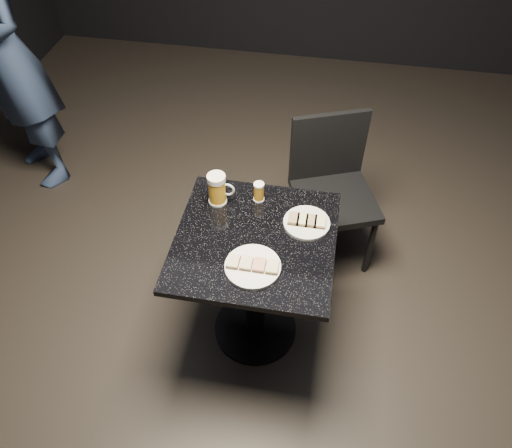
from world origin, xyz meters
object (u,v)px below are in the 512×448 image
Objects in this scene: table at (255,272)px; beer_mug at (218,189)px; plate_large at (253,267)px; plate_small at (307,223)px; chair at (332,184)px; beer_tumbler at (259,192)px; patron at (4,53)px.

beer_mug is (-0.21, 0.20, 0.32)m from table.
plate_small is at bearing 56.09° from plate_large.
plate_large is 0.26× the size of chair.
beer_tumbler is (0.18, 0.05, -0.03)m from beer_mug.
plate_small is 0.27m from beer_tumbler.
chair is at bearing 80.04° from plate_small.
chair reaches higher than plate_large.
chair reaches higher than beer_tumbler.
chair is (0.10, 0.56, -0.26)m from plate_small.
patron is 1.72m from beer_mug.
plate_large is 1.48× the size of beer_mug.
patron is 2.09m from chair.
patron is at bearing 154.26° from plate_small.
chair is (2.01, -0.36, -0.41)m from patron.
plate_small is (0.19, 0.29, 0.00)m from plate_large.
beer_tumbler is at bearing 14.19° from beer_mug.
patron reaches higher than beer_tumbler.
table is 7.65× the size of beer_tumbler.
beer_tumbler is 0.11× the size of chair.
plate_small is 2.13m from patron.
table is at bearing 6.99° from patron.
table is 4.75× the size of beer_mug.
table is at bearing -43.06° from beer_mug.
plate_small reaches higher than table.
patron is 2.04m from table.
table is 0.85× the size of chair.
plate_small is 0.62m from chair.
beer_mug is 0.78m from chair.
chair is at bearing 52.83° from beer_tumbler.
plate_large is at bearing 3.52° from patron.
plate_small is 1.32× the size of beer_mug.
patron is 18.52× the size of beer_tumbler.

